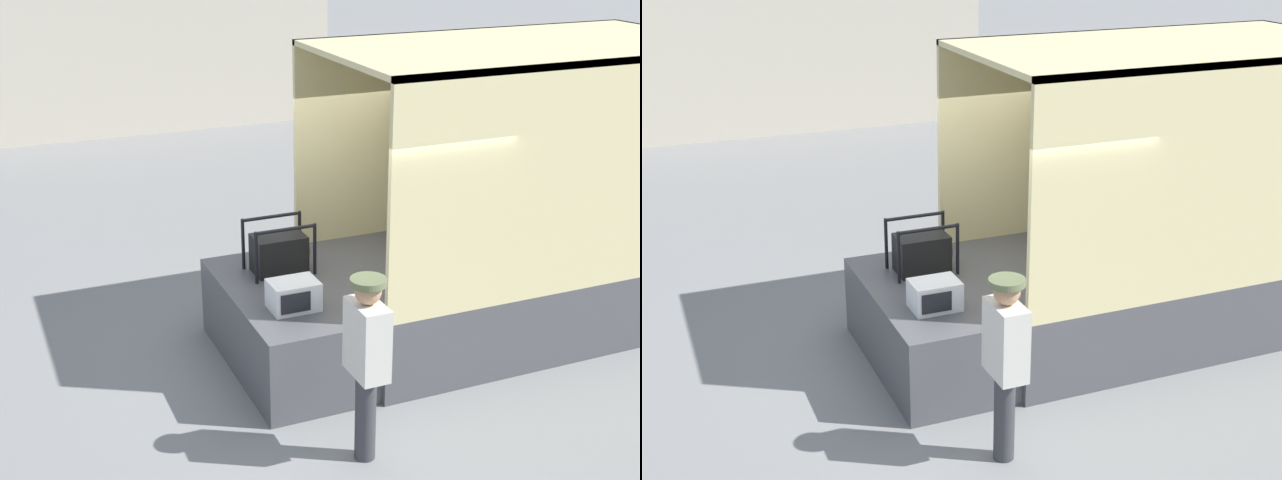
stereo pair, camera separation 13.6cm
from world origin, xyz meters
TOP-DOWN VIEW (x-y plane):
  - ground_plane at (0.00, 0.00)m, footprint 160.00×160.00m
  - box_truck at (3.59, 0.00)m, footprint 6.25×2.30m
  - tailgate_deck at (-0.56, 0.00)m, footprint 1.12×2.19m
  - microwave at (-0.64, -0.46)m, footprint 0.46×0.35m
  - portable_generator at (-0.43, 0.45)m, footprint 0.67×0.46m
  - worker_person at (-0.52, -1.80)m, footprint 0.30×0.44m

SIDE VIEW (x-z plane):
  - ground_plane at x=0.00m, z-range 0.00..0.00m
  - tailgate_deck at x=-0.56m, z-range 0.00..0.84m
  - box_truck at x=3.59m, z-range -0.65..2.46m
  - microwave at x=-0.64m, z-range 0.84..1.12m
  - worker_person at x=-0.52m, z-range 0.19..1.85m
  - portable_generator at x=-0.43m, z-range 0.77..1.33m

